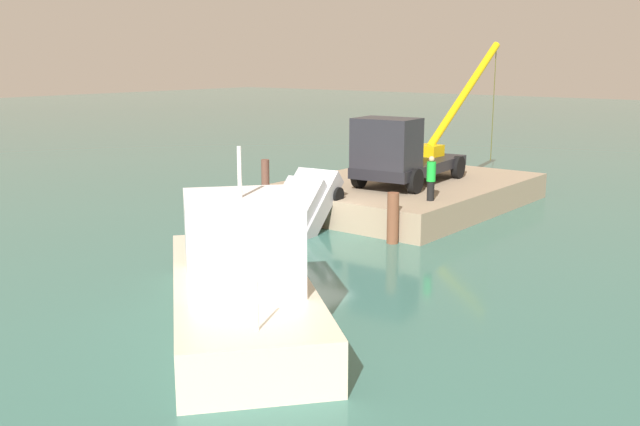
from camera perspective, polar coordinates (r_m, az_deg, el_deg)
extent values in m
plane|color=#386B60|center=(26.76, -0.52, -1.61)|extent=(200.00, 200.00, 0.00)
cube|color=gray|center=(31.87, 6.90, 1.60)|extent=(11.47, 8.28, 1.14)
cube|color=black|center=(31.09, 7.26, 3.74)|extent=(6.53, 3.13, 0.45)
cube|color=#26262C|center=(28.91, 5.34, 5.59)|extent=(1.99, 2.60, 2.00)
cylinder|color=black|center=(28.61, 7.60, 2.54)|extent=(1.02, 0.39, 1.00)
cylinder|color=black|center=(29.77, 3.17, 3.01)|extent=(1.02, 0.39, 1.00)
cylinder|color=black|center=(32.61, 10.97, 3.61)|extent=(1.02, 0.39, 1.00)
cylinder|color=black|center=(33.64, 6.95, 4.00)|extent=(1.02, 0.39, 1.00)
cylinder|color=#E5B20C|center=(35.18, 11.50, 9.36)|extent=(6.36, 0.50, 4.88)
cube|color=#E5B20C|center=(32.72, 8.74, 4.96)|extent=(1.00, 1.00, 0.50)
cylinder|color=#4C4C19|center=(37.94, 13.69, 8.49)|extent=(0.04, 0.04, 5.86)
cylinder|color=black|center=(27.30, 8.83, 1.76)|extent=(0.28, 0.28, 0.74)
cylinder|color=green|center=(27.17, 8.88, 3.29)|extent=(0.34, 0.34, 0.74)
sphere|color=tan|center=(27.11, 8.91, 4.29)|extent=(0.21, 0.21, 0.21)
cube|color=#99999E|center=(26.73, -1.82, -0.57)|extent=(3.91, 2.19, 3.51)
cube|color=#99999E|center=(26.45, -2.07, 0.52)|extent=(2.29, 1.81, 2.01)
cylinder|color=black|center=(25.81, -1.30, -4.02)|extent=(0.92, 0.31, 0.90)
cylinder|color=black|center=(26.84, -4.53, -3.42)|extent=(0.92, 0.31, 0.90)
cylinder|color=black|center=(27.21, 1.40, 1.41)|extent=(0.92, 0.31, 0.90)
cylinder|color=black|center=(28.19, -1.77, 1.79)|extent=(0.92, 0.31, 0.90)
cube|color=beige|center=(17.93, -6.30, -8.06)|extent=(8.29, 9.01, 1.97)
cone|color=beige|center=(22.22, -7.39, -4.06)|extent=(4.51, 4.50, 3.22)
cube|color=white|center=(16.90, -6.32, -2.18)|extent=(3.99, 4.06, 2.05)
cylinder|color=white|center=(16.58, -6.45, 3.27)|extent=(0.10, 0.10, 1.20)
cylinder|color=silver|center=(20.54, -7.22, -1.13)|extent=(0.06, 0.06, 1.00)
cylinder|color=silver|center=(14.04, -5.06, -7.43)|extent=(0.06, 0.06, 1.00)
cylinder|color=brown|center=(28.68, -4.37, 1.83)|extent=(0.32, 0.32, 2.48)
cylinder|color=brown|center=(27.16, -0.52, 0.54)|extent=(0.30, 0.30, 1.79)
cylinder|color=brown|center=(25.22, 5.84, -0.41)|extent=(0.41, 0.41, 1.82)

